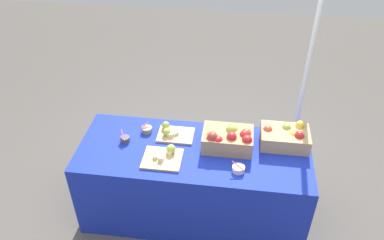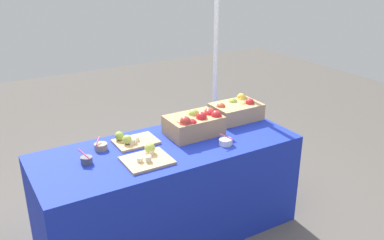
{
  "view_description": "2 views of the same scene",
  "coord_description": "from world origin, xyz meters",
  "px_view_note": "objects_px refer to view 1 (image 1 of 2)",
  "views": [
    {
      "loc": [
        0.3,
        -2.36,
        2.83
      ],
      "look_at": [
        -0.02,
        0.06,
        1.0
      ],
      "focal_mm": 36.27,
      "sensor_mm": 36.0,
      "label": 1
    },
    {
      "loc": [
        -1.22,
        -2.4,
        2.02
      ],
      "look_at": [
        0.18,
        -0.04,
        0.92
      ],
      "focal_mm": 38.86,
      "sensor_mm": 36.0,
      "label": 2
    }
  ],
  "objects_px": {
    "cutting_board_back": "(173,133)",
    "sample_bowl_far": "(238,169)",
    "tent_pole": "(307,72)",
    "apple_crate_left": "(286,137)",
    "apple_crate_middle": "(228,139)",
    "sample_bowl_mid": "(147,130)",
    "sample_bowl_near": "(125,139)",
    "cutting_board_front": "(164,156)"
  },
  "relations": [
    {
      "from": "sample_bowl_near",
      "to": "sample_bowl_mid",
      "type": "distance_m",
      "value": 0.21
    },
    {
      "from": "cutting_board_back",
      "to": "tent_pole",
      "type": "bearing_deg",
      "value": 28.07
    },
    {
      "from": "cutting_board_front",
      "to": "cutting_board_back",
      "type": "xyz_separation_m",
      "value": [
        0.01,
        0.3,
        0.0
      ]
    },
    {
      "from": "cutting_board_back",
      "to": "sample_bowl_far",
      "type": "height_order",
      "value": "sample_bowl_far"
    },
    {
      "from": "apple_crate_middle",
      "to": "sample_bowl_near",
      "type": "relative_size",
      "value": 3.99
    },
    {
      "from": "cutting_board_front",
      "to": "cutting_board_back",
      "type": "distance_m",
      "value": 0.3
    },
    {
      "from": "tent_pole",
      "to": "sample_bowl_mid",
      "type": "bearing_deg",
      "value": -156.67
    },
    {
      "from": "cutting_board_front",
      "to": "sample_bowl_near",
      "type": "bearing_deg",
      "value": 156.05
    },
    {
      "from": "cutting_board_front",
      "to": "sample_bowl_mid",
      "type": "xyz_separation_m",
      "value": [
        -0.21,
        0.31,
        0.0
      ]
    },
    {
      "from": "apple_crate_middle",
      "to": "sample_bowl_near",
      "type": "height_order",
      "value": "apple_crate_middle"
    },
    {
      "from": "tent_pole",
      "to": "apple_crate_middle",
      "type": "bearing_deg",
      "value": -133.13
    },
    {
      "from": "apple_crate_middle",
      "to": "sample_bowl_far",
      "type": "height_order",
      "value": "apple_crate_middle"
    },
    {
      "from": "cutting_board_back",
      "to": "sample_bowl_far",
      "type": "xyz_separation_m",
      "value": [
        0.57,
        -0.36,
        -0.0
      ]
    },
    {
      "from": "cutting_board_front",
      "to": "sample_bowl_near",
      "type": "xyz_separation_m",
      "value": [
        -0.36,
        0.16,
        0.01
      ]
    },
    {
      "from": "sample_bowl_far",
      "to": "apple_crate_left",
      "type": "bearing_deg",
      "value": 45.33
    },
    {
      "from": "cutting_board_back",
      "to": "sample_bowl_mid",
      "type": "distance_m",
      "value": 0.23
    },
    {
      "from": "apple_crate_left",
      "to": "sample_bowl_near",
      "type": "xyz_separation_m",
      "value": [
        -1.32,
        -0.15,
        -0.05
      ]
    },
    {
      "from": "cutting_board_back",
      "to": "tent_pole",
      "type": "relative_size",
      "value": 0.14
    },
    {
      "from": "cutting_board_front",
      "to": "sample_bowl_mid",
      "type": "distance_m",
      "value": 0.38
    },
    {
      "from": "sample_bowl_near",
      "to": "tent_pole",
      "type": "distance_m",
      "value": 1.7
    },
    {
      "from": "apple_crate_left",
      "to": "tent_pole",
      "type": "relative_size",
      "value": 0.18
    },
    {
      "from": "apple_crate_middle",
      "to": "sample_bowl_mid",
      "type": "height_order",
      "value": "apple_crate_middle"
    },
    {
      "from": "cutting_board_back",
      "to": "tent_pole",
      "type": "distance_m",
      "value": 1.31
    },
    {
      "from": "sample_bowl_near",
      "to": "cutting_board_front",
      "type": "bearing_deg",
      "value": -23.95
    },
    {
      "from": "cutting_board_back",
      "to": "tent_pole",
      "type": "xyz_separation_m",
      "value": [
        1.12,
        0.6,
        0.34
      ]
    },
    {
      "from": "cutting_board_back",
      "to": "sample_bowl_mid",
      "type": "height_order",
      "value": "sample_bowl_mid"
    },
    {
      "from": "sample_bowl_mid",
      "to": "sample_bowl_far",
      "type": "height_order",
      "value": "sample_bowl_far"
    },
    {
      "from": "apple_crate_middle",
      "to": "tent_pole",
      "type": "distance_m",
      "value": 0.99
    },
    {
      "from": "cutting_board_front",
      "to": "tent_pole",
      "type": "distance_m",
      "value": 1.48
    },
    {
      "from": "apple_crate_left",
      "to": "sample_bowl_far",
      "type": "xyz_separation_m",
      "value": [
        -0.37,
        -0.37,
        -0.05
      ]
    },
    {
      "from": "cutting_board_back",
      "to": "sample_bowl_mid",
      "type": "xyz_separation_m",
      "value": [
        -0.23,
        0.02,
        0.0
      ]
    },
    {
      "from": "apple_crate_left",
      "to": "sample_bowl_mid",
      "type": "bearing_deg",
      "value": 179.77
    },
    {
      "from": "sample_bowl_mid",
      "to": "tent_pole",
      "type": "xyz_separation_m",
      "value": [
        1.35,
        0.58,
        0.34
      ]
    },
    {
      "from": "apple_crate_left",
      "to": "sample_bowl_mid",
      "type": "relative_size",
      "value": 4.27
    },
    {
      "from": "apple_crate_middle",
      "to": "cutting_board_front",
      "type": "bearing_deg",
      "value": -157.17
    },
    {
      "from": "apple_crate_left",
      "to": "sample_bowl_near",
      "type": "relative_size",
      "value": 3.85
    },
    {
      "from": "apple_crate_left",
      "to": "sample_bowl_far",
      "type": "height_order",
      "value": "apple_crate_left"
    },
    {
      "from": "cutting_board_front",
      "to": "tent_pole",
      "type": "bearing_deg",
      "value": 38.31
    },
    {
      "from": "cutting_board_back",
      "to": "sample_bowl_far",
      "type": "relative_size",
      "value": 2.91
    },
    {
      "from": "sample_bowl_mid",
      "to": "tent_pole",
      "type": "bearing_deg",
      "value": 23.33
    },
    {
      "from": "apple_crate_middle",
      "to": "sample_bowl_mid",
      "type": "distance_m",
      "value": 0.71
    },
    {
      "from": "tent_pole",
      "to": "apple_crate_left",
      "type": "bearing_deg",
      "value": -106.73
    }
  ]
}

